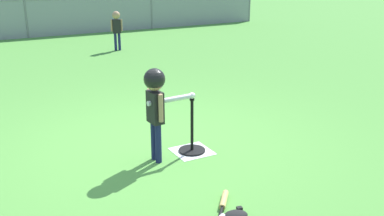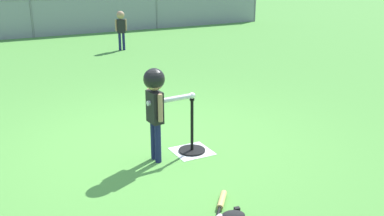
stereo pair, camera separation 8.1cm
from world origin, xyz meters
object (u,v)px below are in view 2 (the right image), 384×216
at_px(batting_tee, 192,143).
at_px(baseball_on_tee, 192,96).
at_px(glove_near_bats, 233,216).
at_px(batter_child, 155,96).
at_px(spare_bat_wood, 221,203).
at_px(fielder_near_left, 121,25).

bearing_deg(batting_tee, baseball_on_tee, 116.57).
bearing_deg(glove_near_bats, batter_child, 94.17).
bearing_deg(batter_child, baseball_on_tee, 3.74).
relative_size(spare_bat_wood, glove_near_bats, 1.96).
height_order(batting_tee, glove_near_bats, batting_tee).
distance_m(batting_tee, batter_child, 0.82).
distance_m(batting_tee, spare_bat_wood, 1.29).
bearing_deg(fielder_near_left, spare_bat_wood, -102.63).
height_order(batter_child, fielder_near_left, batter_child).
relative_size(batting_tee, glove_near_bats, 2.69).
height_order(fielder_near_left, spare_bat_wood, fielder_near_left).
xyz_separation_m(batting_tee, baseball_on_tee, (-0.00, 0.00, 0.60)).
relative_size(batter_child, glove_near_bats, 4.39).
height_order(fielder_near_left, glove_near_bats, fielder_near_left).
bearing_deg(spare_bat_wood, batter_child, 95.83).
relative_size(batter_child, spare_bat_wood, 2.24).
height_order(batting_tee, baseball_on_tee, baseball_on_tee).
distance_m(baseball_on_tee, spare_bat_wood, 1.45).
distance_m(batting_tee, fielder_near_left, 6.65).
distance_m(baseball_on_tee, batter_child, 0.48).
relative_size(baseball_on_tee, batter_child, 0.07).
height_order(spare_bat_wood, glove_near_bats, glove_near_bats).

